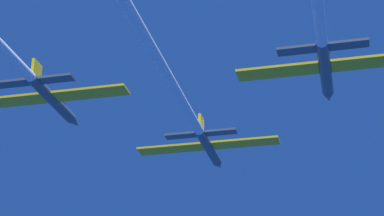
% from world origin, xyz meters
% --- Properties ---
extents(jet_lead, '(17.95, 47.31, 2.97)m').
position_xyz_m(jet_lead, '(-0.64, -11.60, -0.58)').
color(jet_lead, '#4C5660').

